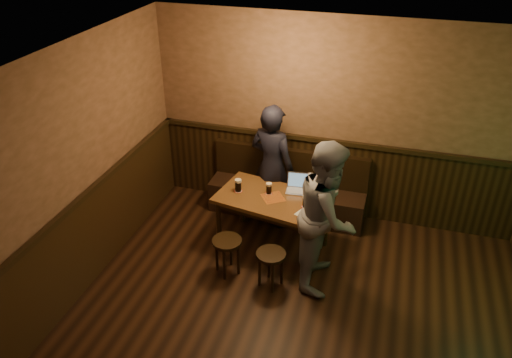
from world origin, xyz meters
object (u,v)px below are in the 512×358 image
Objects in this scene: pub_table at (273,204)px; person_grey at (327,215)px; pint_mid at (269,188)px; pint_right at (306,201)px; stool_left at (227,246)px; stool_right at (271,260)px; person_suit at (272,167)px; laptop at (298,186)px; bench at (287,194)px; pint_left at (238,185)px.

pub_table is 0.89m from person_grey.
pint_mid is at bearing 57.77° from person_grey.
pint_right is at bearing -1.67° from pub_table.
person_grey reaches higher than pub_table.
pint_mid reaches higher than pub_table.
stool_left reaches higher than stool_right.
person_grey is (0.90, -0.95, 0.03)m from person_suit.
pint_right is at bearing -71.01° from laptop.
person_grey is at bearing -58.57° from bench.
pint_left is at bearing 75.30° from person_suit.
pub_table is 8.78× the size of pint_left.
pint_mid is at bearing 142.58° from pub_table.
pint_right is (0.43, -0.09, 0.18)m from pub_table.
person_suit is (0.31, 0.51, 0.05)m from pint_left.
pint_left is 0.10× the size of person_suit.
person_grey is (0.57, 0.31, 0.53)m from stool_right.
stool_left is at bearing -110.22° from pub_table.
pint_mid is 0.97m from person_grey.
laptop is 0.18× the size of person_suit.
person_grey is (0.82, -0.50, 0.09)m from pint_mid.
person_suit is (-0.16, -0.27, 0.57)m from bench.
person_suit is (-0.16, 0.53, 0.23)m from pub_table.
laptop is (0.73, 0.25, -0.03)m from pint_left.
laptop reaches higher than stool_right.
pint_left reaches higher than pint_mid.
pint_mid is (-0.25, 0.82, 0.44)m from stool_right.
pub_table is 3.21× the size of stool_right.
stool_left is 0.57m from stool_right.
stool_left is at bearing -83.15° from pint_left.
pub_table is 0.50m from pint_left.
pint_left is 0.53× the size of laptop.
pub_table is 0.83× the size of person_grey.
bench is 0.76m from laptop.
stool_right is 2.88× the size of pint_right.
pub_table is 9.95× the size of pint_mid.
pub_table is 0.48m from pint_right.
pint_mid is at bearing 116.94° from person_suit.
bench is 12.84× the size of pint_left.
laptop reaches higher than pint_right.
pint_left is 1.29m from person_grey.
bench is at bearing -104.08° from person_suit.
bench is 0.65m from person_suit.
pint_left reaches higher than pint_right.
pint_mid is at bearing 107.35° from stool_right.
pub_table is at bearing -90.00° from bench.
person_grey is (1.21, -0.45, 0.08)m from pint_left.
laptop is at bearing 29.50° from pint_mid.
stool_left is at bearing 101.46° from person_grey.
pint_mid is 0.09× the size of person_suit.
stool_right is 1.45× the size of laptop.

